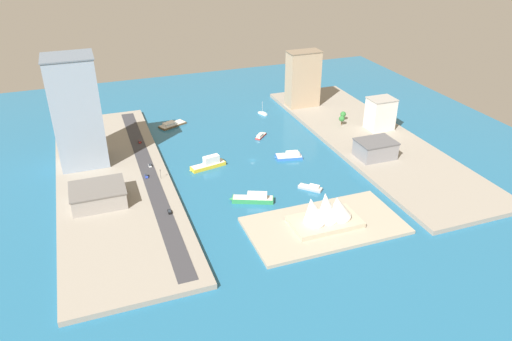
% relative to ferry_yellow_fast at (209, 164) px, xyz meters
% --- Properties ---
extents(ground_plane, '(440.00, 440.00, 0.00)m').
position_rel_ferry_yellow_fast_xyz_m(ground_plane, '(-31.94, 0.25, -2.85)').
color(ground_plane, '#23668E').
extents(quay_west, '(70.00, 240.00, 3.01)m').
position_rel_ferry_yellow_fast_xyz_m(quay_west, '(-127.96, 0.25, -1.34)').
color(quay_west, gray).
rests_on(quay_west, ground_plane).
extents(quay_east, '(70.00, 240.00, 3.01)m').
position_rel_ferry_yellow_fast_xyz_m(quay_east, '(64.07, 0.25, -1.34)').
color(quay_east, gray).
rests_on(quay_east, ground_plane).
extents(peninsula_point, '(87.07, 46.22, 2.00)m').
position_rel_ferry_yellow_fast_xyz_m(peninsula_point, '(-41.61, 92.17, -1.85)').
color(peninsula_point, '#A89E89').
rests_on(peninsula_point, ground_plane).
extents(road_strip, '(9.85, 228.00, 0.15)m').
position_rel_ferry_yellow_fast_xyz_m(road_strip, '(41.20, 0.25, 0.24)').
color(road_strip, '#38383D').
rests_on(road_strip, quay_east).
extents(ferry_yellow_fast, '(26.79, 11.63, 8.14)m').
position_rel_ferry_yellow_fast_xyz_m(ferry_yellow_fast, '(0.00, 0.00, 0.00)').
color(ferry_yellow_fast, yellow).
rests_on(ferry_yellow_fast, ground_plane).
extents(yacht_sleek_gray, '(14.07, 14.30, 3.59)m').
position_rel_ferry_yellow_fast_xyz_m(yacht_sleek_gray, '(-52.73, 51.77, -1.55)').
color(yacht_sleek_gray, '#999EA3').
rests_on(yacht_sleek_gray, ground_plane).
extents(catamaran_blue, '(20.42, 12.85, 4.32)m').
position_rel_ferry_yellow_fast_xyz_m(catamaran_blue, '(-58.26, 5.68, -1.27)').
color(catamaran_blue, blue).
rests_on(catamaran_blue, ground_plane).
extents(ferry_green_doubledeck, '(26.70, 15.46, 6.41)m').
position_rel_ferry_yellow_fast_xyz_m(ferry_green_doubledeck, '(-13.30, 53.14, -0.47)').
color(ferry_green_doubledeck, '#2D8C4C').
rests_on(ferry_green_doubledeck, ground_plane).
extents(barge_flat_brown, '(23.96, 17.25, 3.76)m').
position_rel_ferry_yellow_fast_xyz_m(barge_flat_brown, '(9.45, -81.48, -1.47)').
color(barge_flat_brown, brown).
rests_on(barge_flat_brown, ground_plane).
extents(sailboat_small_white, '(5.72, 10.55, 11.76)m').
position_rel_ferry_yellow_fast_xyz_m(sailboat_small_white, '(-70.21, -79.64, -1.82)').
color(sailboat_small_white, white).
rests_on(sailboat_small_white, ground_plane).
extents(tugboat_red, '(11.94, 12.05, 3.08)m').
position_rel_ferry_yellow_fast_xyz_m(tugboat_red, '(-51.47, -35.29, -1.67)').
color(tugboat_red, red).
rests_on(tugboat_red, ground_plane).
extents(hotel_broad_white, '(20.08, 16.74, 25.20)m').
position_rel_ferry_yellow_fast_xyz_m(hotel_broad_white, '(-143.48, -12.27, 12.80)').
color(hotel_broad_white, silver).
rests_on(hotel_broad_white, quay_west).
extents(carpark_squat_concrete, '(31.81, 26.37, 10.65)m').
position_rel_ferry_yellow_fast_xyz_m(carpark_squat_concrete, '(74.74, 27.05, 5.52)').
color(carpark_squat_concrete, gray).
rests_on(carpark_squat_concrete, quay_east).
extents(warehouse_low_gray, '(26.40, 20.20, 12.33)m').
position_rel_ferry_yellow_fast_xyz_m(warehouse_low_gray, '(-112.60, 30.48, 6.36)').
color(warehouse_low_gray, gray).
rests_on(warehouse_low_gray, quay_west).
extents(tower_tall_glass, '(31.64, 27.77, 74.35)m').
position_rel_ferry_yellow_fast_xyz_m(tower_tall_glass, '(79.37, -31.00, 37.38)').
color(tower_tall_glass, '#8C9EB2').
rests_on(tower_tall_glass, quay_east).
extents(apartment_midrise_tan, '(28.89, 15.69, 48.63)m').
position_rel_ferry_yellow_fast_xyz_m(apartment_midrise_tan, '(-108.24, -81.34, 24.51)').
color(apartment_midrise_tan, tan).
rests_on(apartment_midrise_tan, quay_west).
extents(van_white, '(2.08, 4.47, 1.60)m').
position_rel_ferry_yellow_fast_xyz_m(van_white, '(38.88, -9.17, 1.09)').
color(van_white, black).
rests_on(van_white, road_strip).
extents(pickup_red, '(2.09, 4.85, 1.60)m').
position_rel_ferry_yellow_fast_xyz_m(pickup_red, '(39.51, -51.11, 1.11)').
color(pickup_red, black).
rests_on(pickup_red, road_strip).
extents(hatchback_blue, '(1.95, 4.66, 1.71)m').
position_rel_ferry_yellow_fast_xyz_m(hatchback_blue, '(43.45, 4.96, 1.14)').
color(hatchback_blue, black).
rests_on(hatchback_blue, road_strip).
extents(suv_black, '(1.93, 4.71, 1.48)m').
position_rel_ferry_yellow_fast_xyz_m(suv_black, '(37.74, 52.46, 1.05)').
color(suv_black, black).
rests_on(suv_black, road_strip).
extents(traffic_light_waterfront, '(0.36, 0.36, 6.50)m').
position_rel_ferry_yellow_fast_xyz_m(traffic_light_waterfront, '(34.98, 9.87, 4.51)').
color(traffic_light_waterfront, black).
rests_on(traffic_light_waterfront, quay_east).
extents(opera_landmark, '(38.73, 22.30, 21.21)m').
position_rel_ferry_yellow_fast_xyz_m(opera_landmark, '(-41.24, 92.17, 7.58)').
color(opera_landmark, '#BCAD93').
rests_on(opera_landmark, peninsula_point).
extents(park_tree_cluster, '(11.09, 13.75, 8.12)m').
position_rel_ferry_yellow_fast_xyz_m(park_tree_cluster, '(-121.85, -32.71, 5.70)').
color(park_tree_cluster, brown).
rests_on(park_tree_cluster, quay_west).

